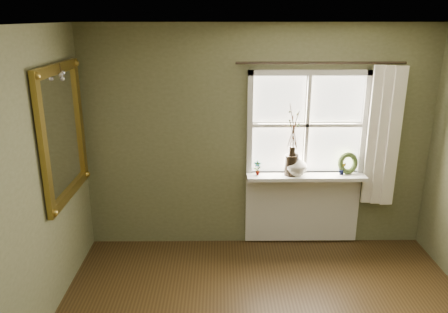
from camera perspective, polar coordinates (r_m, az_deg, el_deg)
name	(u,v)px	position (r m, az deg, el deg)	size (l,w,h in m)	color
ceiling	(297,27)	(2.62, 9.51, 16.38)	(4.50, 4.50, 0.00)	silver
wall_back	(258,139)	(5.09, 4.42, 2.32)	(4.00, 0.10, 2.60)	#606140
window_frame	(307,125)	(5.05, 10.78, 4.06)	(1.36, 0.06, 1.24)	silver
window_sill	(306,176)	(5.12, 10.64, -2.55)	(1.36, 0.26, 0.04)	silver
window_apron	(302,207)	(5.38, 10.15, -6.54)	(1.36, 0.04, 0.88)	silver
dark_jug	(291,165)	(5.04, 8.81, -1.10)	(0.16, 0.16, 0.24)	black
cream_vase	(296,164)	(5.05, 9.40, -0.98)	(0.25, 0.25, 0.26)	beige
wreath	(348,165)	(5.23, 15.85, -1.12)	(0.26, 0.26, 0.06)	#36471F
potted_plant_left	(257,168)	(5.00, 4.40, -1.50)	(0.09, 0.06, 0.17)	#36471F
potted_plant_right	(342,168)	(5.18, 15.22, -1.52)	(0.08, 0.07, 0.15)	#36471F
curtain	(383,137)	(5.22, 20.00, 2.42)	(0.36, 0.12, 1.59)	silver
curtain_rod	(321,63)	(4.90, 12.56, 11.85)	(0.03, 0.03, 1.84)	black
gilt_mirror	(63,132)	(4.52, -20.29, 2.96)	(0.10, 1.11, 1.33)	white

